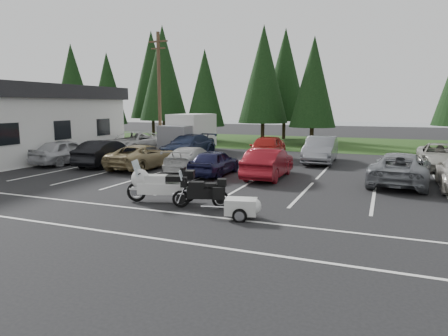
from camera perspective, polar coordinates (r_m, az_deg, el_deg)
ground at (r=16.44m, az=-0.59°, el=-3.51°), size 120.00×120.00×0.00m
grass_strip at (r=39.47m, az=12.96°, el=3.51°), size 80.00×16.00×0.01m
lake_water at (r=69.94m, az=20.31°, el=5.41°), size 70.00×50.00×0.02m
utility_pole at (r=31.35m, az=-9.23°, el=10.89°), size 1.60×0.26×9.00m
box_truck at (r=30.85m, az=-5.41°, el=4.96°), size 2.40×5.60×2.90m
stall_markings at (r=18.26m, az=1.82°, el=-2.25°), size 32.00×16.00×0.01m
conifer_0 at (r=50.68m, az=-20.85°, el=11.35°), size 4.58×4.58×10.66m
conifer_1 at (r=45.77m, az=-16.29°, el=10.84°), size 3.96×3.96×9.22m
conifer_2 at (r=43.81m, az=-8.70°, el=13.24°), size 5.10×5.10×11.89m
conifer_3 at (r=39.92m, az=-2.75°, el=11.35°), size 3.87×3.87×9.02m
conifer_4 at (r=39.46m, az=5.65°, el=13.18°), size 4.80×4.80×11.17m
conifer_5 at (r=37.00m, az=12.66°, el=11.91°), size 4.14×4.14×9.63m
conifer_back_a at (r=49.48m, az=-10.25°, el=12.96°), size 5.28×5.28×12.30m
conifer_back_b at (r=43.65m, az=8.71°, el=13.02°), size 4.97×4.97×11.58m
car_near_0 at (r=26.23m, az=-21.65°, el=2.19°), size 2.08×4.57×1.52m
car_near_1 at (r=24.74m, az=-16.47°, el=2.08°), size 1.98×4.73×1.52m
car_near_2 at (r=23.11m, az=-11.44°, el=1.62°), size 2.39×4.97×1.36m
car_near_3 at (r=21.78m, az=-4.60°, el=1.31°), size 2.30×4.78×1.34m
car_near_4 at (r=20.43m, az=-1.37°, el=0.81°), size 1.58×3.90×1.33m
car_near_5 at (r=19.76m, az=6.35°, el=0.72°), size 1.63×4.52×1.48m
car_near_6 at (r=19.70m, az=23.91°, el=-0.06°), size 2.91×5.43×1.45m
car_far_0 at (r=30.36m, az=-12.82°, el=3.54°), size 2.98×6.04×1.65m
car_far_1 at (r=28.14m, az=-5.17°, el=3.20°), size 2.61×5.46×1.54m
car_far_2 at (r=25.76m, az=6.11°, el=2.80°), size 2.29×4.99×1.66m
car_far_3 at (r=25.67m, az=13.63°, el=2.56°), size 1.90×5.01×1.63m
car_far_4 at (r=25.51m, az=28.50°, el=1.46°), size 2.57×5.23×1.43m
touring_motorcycle at (r=14.83m, az=-9.01°, el=-1.85°), size 2.99×1.69×1.58m
cargo_trailer at (r=12.59m, az=2.44°, el=-5.82°), size 1.57×1.10×0.66m
adventure_motorcycle at (r=13.87m, az=-3.36°, el=-3.01°), size 2.33×1.47×1.34m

